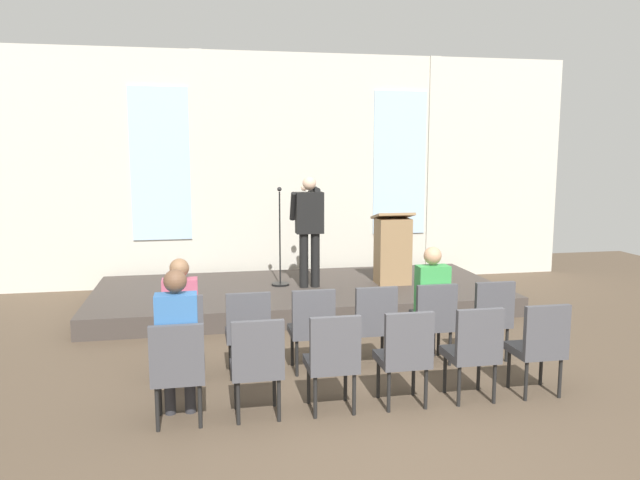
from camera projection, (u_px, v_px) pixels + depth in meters
name	position (u px, v px, depth m)	size (l,w,h in m)	color
ground_plane	(392.00, 445.00, 5.04)	(16.82, 16.82, 0.00)	brown
rear_partition	(285.00, 170.00, 11.03)	(10.74, 0.14, 4.10)	beige
stage_platform	(299.00, 295.00, 9.66)	(6.27, 2.78, 0.28)	#3F3833
speaker	(309.00, 223.00, 9.48)	(0.51, 0.69, 1.72)	black
mic_stand	(280.00, 264.00, 9.68)	(0.28, 0.28, 1.56)	black
lectern	(393.00, 249.00, 9.78)	(0.60, 0.48, 1.16)	#93724C
chair_r0_c0	(181.00, 332.00, 6.37)	(0.46, 0.44, 0.94)	black
audience_r0_c0	(181.00, 312.00, 6.42)	(0.36, 0.39, 1.30)	#2D2D33
chair_r0_c1	(248.00, 328.00, 6.50)	(0.46, 0.44, 0.94)	black
chair_r0_c2	(312.00, 325.00, 6.63)	(0.46, 0.44, 0.94)	black
chair_r0_c3	(373.00, 321.00, 6.76)	(0.46, 0.44, 0.94)	black
chair_r0_c4	(433.00, 318.00, 6.89)	(0.46, 0.44, 0.94)	black
audience_r0_c4	(430.00, 298.00, 6.94)	(0.36, 0.39, 1.34)	#2D2D33
chair_r0_c5	(490.00, 315.00, 7.02)	(0.46, 0.44, 0.94)	black
chair_r1_c0	(178.00, 367.00, 5.34)	(0.46, 0.44, 0.94)	black
audience_r1_c0	(177.00, 338.00, 5.38)	(0.36, 0.39, 1.39)	#2D2D33
chair_r1_c1	(257.00, 362.00, 5.47)	(0.46, 0.44, 0.94)	black
chair_r1_c2	(333.00, 357.00, 5.60)	(0.46, 0.44, 0.94)	black
chair_r1_c3	(405.00, 352.00, 5.73)	(0.46, 0.44, 0.94)	black
chair_r1_c4	(474.00, 347.00, 5.86)	(0.46, 0.44, 0.94)	black
chair_r1_c5	(540.00, 343.00, 5.99)	(0.46, 0.44, 0.94)	black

